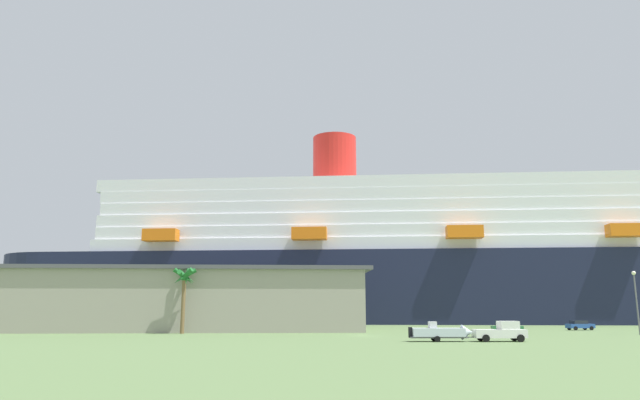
% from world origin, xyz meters
% --- Properties ---
extents(ground_plane, '(600.00, 600.00, 0.00)m').
position_xyz_m(ground_plane, '(0.00, 30.00, 0.00)').
color(ground_plane, '#567042').
extents(cruise_ship, '(240.50, 49.38, 53.41)m').
position_xyz_m(cruise_ship, '(28.74, 65.52, 14.82)').
color(cruise_ship, '#191E38').
rests_on(cruise_ship, ground_plane).
extents(terminal_building, '(63.52, 31.49, 9.99)m').
position_xyz_m(terminal_building, '(-29.63, 20.93, 5.02)').
color(terminal_building, gray).
rests_on(terminal_building, ground_plane).
extents(pickup_truck, '(5.62, 2.33, 2.20)m').
position_xyz_m(pickup_truck, '(13.93, -13.79, 1.04)').
color(pickup_truck, white).
rests_on(pickup_truck, ground_plane).
extents(small_boat_on_trailer, '(7.91, 2.03, 2.15)m').
position_xyz_m(small_boat_on_trailer, '(7.58, -13.87, 0.96)').
color(small_boat_on_trailer, '#595960').
rests_on(small_boat_on_trailer, ground_plane).
extents(palm_tree, '(3.68, 3.57, 9.55)m').
position_xyz_m(palm_tree, '(-25.77, 6.00, 7.35)').
color(palm_tree, brown).
rests_on(palm_tree, ground_plane).
extents(street_lamp, '(0.56, 0.56, 8.76)m').
position_xyz_m(street_lamp, '(38.29, 2.86, 5.63)').
color(street_lamp, slate).
rests_on(street_lamp, ground_plane).
extents(parked_car_green_wagon, '(4.53, 2.49, 1.58)m').
position_xyz_m(parked_car_green_wagon, '(21.66, 8.31, 0.83)').
color(parked_car_green_wagon, '#2D723F').
rests_on(parked_car_green_wagon, ground_plane).
extents(parked_car_blue_suv, '(4.70, 2.60, 1.58)m').
position_xyz_m(parked_car_blue_suv, '(37.76, 19.99, 0.83)').
color(parked_car_blue_suv, '#264C99').
rests_on(parked_car_blue_suv, ground_plane).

